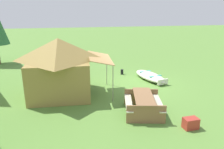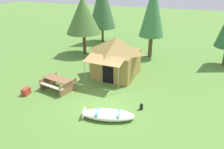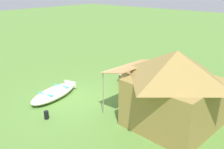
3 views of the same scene
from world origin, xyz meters
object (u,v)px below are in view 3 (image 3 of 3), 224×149
object	(u,v)px
cooler_box	(138,68)
fuel_can	(46,115)
beached_rowboat	(54,93)
canvas_cabin_tent	(174,88)
picnic_table	(141,74)

from	to	relation	value
cooler_box	fuel_can	xyz separation A→B (m)	(6.83, 0.68, -0.04)
beached_rowboat	canvas_cabin_tent	bearing A→B (deg)	104.43
picnic_table	cooler_box	size ratio (longest dim) A/B	4.17
beached_rowboat	cooler_box	size ratio (longest dim) A/B	5.49
beached_rowboat	fuel_can	bearing A→B (deg)	44.67
beached_rowboat	fuel_can	distance (m)	1.94
cooler_box	fuel_can	bearing A→B (deg)	5.68
picnic_table	fuel_can	xyz separation A→B (m)	(5.37, -0.54, -0.32)
picnic_table	cooler_box	xyz separation A→B (m)	(-1.46, -1.22, -0.28)
cooler_box	fuel_can	world-z (taller)	cooler_box
canvas_cabin_tent	picnic_table	world-z (taller)	canvas_cabin_tent
canvas_cabin_tent	fuel_can	size ratio (longest dim) A/B	12.98
cooler_box	fuel_can	distance (m)	6.86
beached_rowboat	picnic_table	size ratio (longest dim) A/B	1.32
beached_rowboat	canvas_cabin_tent	xyz separation A→B (m)	(-1.32, 5.13, 1.23)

